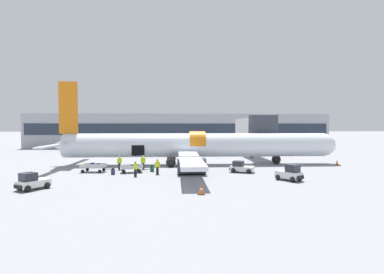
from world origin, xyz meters
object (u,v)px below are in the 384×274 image
Objects in this scene: baggage_cart_loading at (132,169)px; airplane at (193,146)px; baggage_tug_lead at (241,167)px; suitcase_on_tarmac_upright at (152,169)px; ground_crew_supervisor at (119,162)px; baggage_cart_queued at (94,167)px; baggage_tug_mid at (290,174)px; ground_crew_loader_b at (143,162)px; suitcase_on_tarmac_spare at (113,172)px; baggage_tug_rear at (32,182)px; ground_crew_loader_a at (157,166)px; ground_crew_driver at (135,168)px.

airplane is at bearing 41.66° from baggage_cart_loading.
baggage_cart_loading is at bearing 177.73° from baggage_tug_lead.
baggage_tug_lead is 10.57m from suitcase_on_tarmac_upright.
baggage_cart_queued is at bearing -147.38° from ground_crew_supervisor.
baggage_tug_mid is at bearing -55.13° from airplane.
baggage_tug_lead is 17.45m from baggage_cart_queued.
ground_crew_loader_b reaches higher than baggage_cart_loading.
baggage_tug_rear is at bearing -125.33° from suitcase_on_tarmac_spare.
baggage_tug_lead is at bearing -14.24° from ground_crew_loader_b.
airplane is 15.74m from baggage_tug_mid.
baggage_cart_loading reaches higher than suitcase_on_tarmac_spare.
ground_crew_loader_a is (-13.49, 4.64, 0.22)m from baggage_tug_mid.
baggage_cart_queued is (-21.13, 6.72, -0.13)m from baggage_tug_mid.
baggage_cart_queued is 7.92m from ground_crew_loader_a.
baggage_tug_lead is 0.88× the size of baggage_cart_loading.
baggage_tug_mid is at bearing -24.68° from suitcase_on_tarmac_upright.
ground_crew_driver is at bearing -115.55° from suitcase_on_tarmac_upright.
ground_crew_loader_b is (8.26, 11.45, 0.30)m from baggage_tug_rear.
airplane reaches higher than ground_crew_loader_a.
baggage_tug_rear is at bearing -125.81° from ground_crew_loader_b.
baggage_tug_rear is 12.56m from ground_crew_supervisor.
ground_crew_driver is at bearing -92.91° from ground_crew_loader_b.
suitcase_on_tarmac_upright is 1.00× the size of suitcase_on_tarmac_spare.
ground_crew_loader_b is 1.01× the size of ground_crew_supervisor.
baggage_tug_mid is 3.59× the size of suitcase_on_tarmac_spare.
ground_crew_loader_a is at bearing 36.31° from baggage_tug_rear.
suitcase_on_tarmac_spare is (5.33, 7.52, -0.30)m from baggage_tug_rear.
ground_crew_driver reaches higher than baggage_tug_mid.
baggage_tug_rear reaches higher than suitcase_on_tarmac_upright.
airplane reaches higher than baggage_tug_lead.
suitcase_on_tarmac_spare is (-1.92, -1.45, -0.13)m from baggage_cart_loading.
baggage_cart_loading is at bearing 159.94° from baggage_tug_mid.
suitcase_on_tarmac_upright is at bearing -57.13° from ground_crew_loader_b.
ground_crew_loader_b is 2.92m from ground_crew_supervisor.
baggage_tug_lead is 1.73× the size of ground_crew_loader_b.
baggage_tug_rear reaches higher than baggage_cart_loading.
suitcase_on_tarmac_spare is (2.67, -2.13, -0.22)m from baggage_cart_queued.
ground_crew_driver is (-2.30, -1.33, -0.04)m from ground_crew_loader_a.
ground_crew_loader_b is 2.28× the size of suitcase_on_tarmac_spare.
baggage_tug_rear is 12.77m from ground_crew_loader_a.
baggage_tug_lead is 12.28m from ground_crew_driver.
baggage_tug_mid is 17.71m from ground_crew_loader_b.
baggage_tug_rear is 11.53m from baggage_cart_loading.
baggage_tug_rear is at bearing -135.23° from suitcase_on_tarmac_upright.
suitcase_on_tarmac_upright is at bearing -24.28° from ground_crew_supervisor.
airplane is at bearing 49.70° from suitcase_on_tarmac_upright.
ground_crew_driver is at bearing -62.66° from ground_crew_supervisor.
baggage_cart_loading is at bearing -8.45° from baggage_cart_queued.
baggage_cart_queued is 4.94× the size of suitcase_on_tarmac_spare.
airplane is at bearing 46.64° from baggage_tug_rear.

